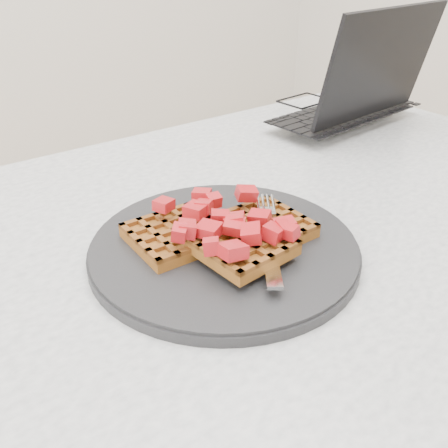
% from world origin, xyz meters
% --- Properties ---
extents(table, '(1.20, 0.80, 0.75)m').
position_xyz_m(table, '(0.00, 0.00, 0.64)').
color(table, silver).
rests_on(table, ground).
extents(plate, '(0.31, 0.31, 0.02)m').
position_xyz_m(plate, '(-0.08, -0.02, 0.76)').
color(plate, black).
rests_on(plate, table).
extents(waffles, '(0.19, 0.17, 0.03)m').
position_xyz_m(waffles, '(-0.08, -0.03, 0.78)').
color(waffles, '#91561E').
rests_on(waffles, plate).
extents(strawberry_pile, '(0.15, 0.15, 0.02)m').
position_xyz_m(strawberry_pile, '(-0.08, -0.02, 0.80)').
color(strawberry_pile, '#96030B').
rests_on(strawberry_pile, waffles).
extents(fork, '(0.13, 0.16, 0.02)m').
position_xyz_m(fork, '(-0.04, -0.06, 0.77)').
color(fork, silver).
rests_on(fork, plate).
extents(laptop, '(0.34, 0.26, 0.22)m').
position_xyz_m(laptop, '(0.39, 0.24, 0.79)').
color(laptop, black).
rests_on(laptop, table).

